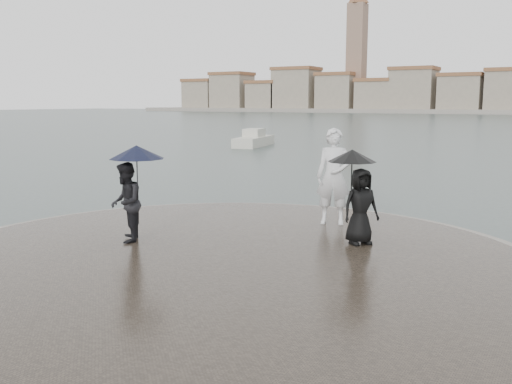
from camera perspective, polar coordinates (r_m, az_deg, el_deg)
The scene contains 6 objects.
ground at distance 8.44m, azimuth -16.93°, elevation -14.31°, with size 400.00×400.00×0.00m, color #2B3835.
kerb_ring at distance 10.91m, azimuth -3.42°, elevation -7.64°, with size 12.50×12.50×0.32m, color gray.
quay_tip at distance 10.91m, azimuth -3.42°, elevation -7.54°, with size 11.90×11.90×0.36m, color #2D261E.
statue at distance 13.77m, azimuth 7.79°, elevation 1.55°, with size 0.84×0.55×2.31m, color silver.
visitor_left at distance 12.16m, azimuth -12.59°, elevation 0.42°, with size 1.32×1.19×2.04m.
visitor_right at distance 11.95m, azimuth 10.16°, elevation 0.12°, with size 1.20×1.07×1.95m.
Camera 1 is at (5.74, -5.24, 3.29)m, focal length 40.00 mm.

